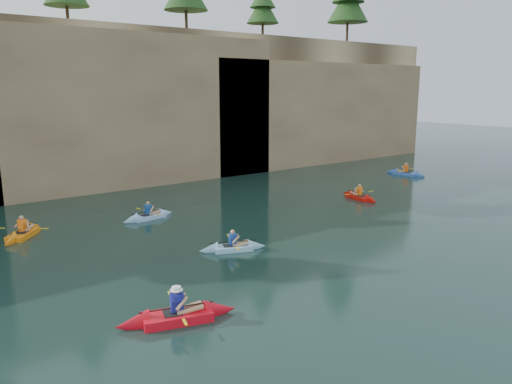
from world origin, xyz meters
TOP-DOWN VIEW (x-y plane):
  - ground at (0.00, 0.00)m, footprint 160.00×160.00m
  - cliff at (0.00, 30.00)m, footprint 70.00×16.00m
  - cliff_slab_center at (2.00, 22.60)m, footprint 24.00×2.40m
  - cliff_slab_east at (22.00, 22.60)m, footprint 26.00×2.40m
  - sea_cave_center at (-4.00, 21.95)m, footprint 3.50×1.00m
  - sea_cave_east at (10.00, 21.95)m, footprint 5.00×1.00m
  - main_kayaker at (-6.00, 1.09)m, footprint 3.91×2.49m
  - kayaker_orange at (-7.66, 13.69)m, footprint 2.82×3.21m
  - kayaker_ltblue_near at (-0.66, 5.74)m, footprint 3.09×2.22m
  - kayaker_red_far at (11.94, 9.37)m, footprint 2.40×3.40m
  - kayaker_ltblue_mid at (-1.26, 13.13)m, footprint 3.30×2.41m
  - kayaker_blue_east at (22.03, 13.15)m, footprint 2.49×3.68m

SIDE VIEW (x-z plane):
  - ground at x=0.00m, z-range 0.00..0.00m
  - kayaker_ltblue_near at x=-0.66m, z-range -0.45..0.75m
  - kayaker_red_far at x=11.94m, z-range -0.46..0.76m
  - kayaker_ltblue_mid at x=-1.26m, z-range -0.46..0.77m
  - kayaker_blue_east at x=22.03m, z-range -0.48..0.80m
  - kayaker_orange at x=-7.66m, z-range -0.50..0.83m
  - main_kayaker at x=-6.00m, z-range -0.52..0.90m
  - sea_cave_center at x=-4.00m, z-range 0.00..3.20m
  - sea_cave_east at x=10.00m, z-range 0.00..4.50m
  - cliff_slab_east at x=22.00m, z-range 0.00..9.84m
  - cliff_slab_center at x=2.00m, z-range 0.00..11.40m
  - cliff at x=0.00m, z-range 0.00..12.00m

